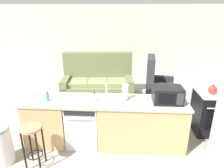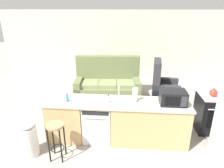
{
  "view_description": "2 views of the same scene",
  "coord_description": "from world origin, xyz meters",
  "px_view_note": "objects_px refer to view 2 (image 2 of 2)",
  "views": [
    {
      "loc": [
        0.49,
        -3.21,
        2.42
      ],
      "look_at": [
        0.24,
        0.79,
        0.92
      ],
      "focal_mm": 32.0,
      "sensor_mm": 36.0,
      "label": 1
    },
    {
      "loc": [
        0.36,
        -3.63,
        2.69
      ],
      "look_at": [
        -0.01,
        0.67,
        1.02
      ],
      "focal_mm": 32.0,
      "sensor_mm": 36.0,
      "label": 2
    }
  ],
  "objects_px": {
    "soap_bottle": "(108,99)",
    "armchair": "(162,87)",
    "dish_soap_bottle": "(67,98)",
    "couch": "(108,84)",
    "microwave": "(173,97)",
    "trash_bin": "(28,138)",
    "stove_range": "(215,112)",
    "paper_towel_roll": "(135,95)",
    "dishwasher": "(98,121)",
    "bar_stool": "(56,134)",
    "kettle": "(213,93)"
  },
  "relations": [
    {
      "from": "armchair",
      "to": "microwave",
      "type": "bearing_deg",
      "value": -94.89
    },
    {
      "from": "dish_soap_bottle",
      "to": "armchair",
      "type": "distance_m",
      "value": 3.31
    },
    {
      "from": "bar_stool",
      "to": "trash_bin",
      "type": "height_order",
      "value": "same"
    },
    {
      "from": "dishwasher",
      "to": "couch",
      "type": "xyz_separation_m",
      "value": [
        -0.02,
        2.24,
        -0.03
      ]
    },
    {
      "from": "soap_bottle",
      "to": "kettle",
      "type": "height_order",
      "value": "kettle"
    },
    {
      "from": "dishwasher",
      "to": "kettle",
      "type": "distance_m",
      "value": 2.53
    },
    {
      "from": "dishwasher",
      "to": "kettle",
      "type": "relative_size",
      "value": 4.1
    },
    {
      "from": "microwave",
      "to": "kettle",
      "type": "height_order",
      "value": "microwave"
    },
    {
      "from": "microwave",
      "to": "paper_towel_roll",
      "type": "xyz_separation_m",
      "value": [
        -0.73,
        0.07,
        -0.0
      ]
    },
    {
      "from": "bar_stool",
      "to": "armchair",
      "type": "distance_m",
      "value": 3.75
    },
    {
      "from": "microwave",
      "to": "trash_bin",
      "type": "height_order",
      "value": "microwave"
    },
    {
      "from": "dish_soap_bottle",
      "to": "bar_stool",
      "type": "xyz_separation_m",
      "value": [
        -0.07,
        -0.61,
        -0.44
      ]
    },
    {
      "from": "microwave",
      "to": "paper_towel_roll",
      "type": "relative_size",
      "value": 1.77
    },
    {
      "from": "dishwasher",
      "to": "armchair",
      "type": "relative_size",
      "value": 0.7
    },
    {
      "from": "stove_range",
      "to": "soap_bottle",
      "type": "relative_size",
      "value": 5.11
    },
    {
      "from": "stove_range",
      "to": "couch",
      "type": "distance_m",
      "value": 3.12
    },
    {
      "from": "soap_bottle",
      "to": "dish_soap_bottle",
      "type": "xyz_separation_m",
      "value": [
        -0.83,
        -0.02,
        0.0
      ]
    },
    {
      "from": "dishwasher",
      "to": "soap_bottle",
      "type": "relative_size",
      "value": 4.77
    },
    {
      "from": "microwave",
      "to": "dishwasher",
      "type": "bearing_deg",
      "value": 179.95
    },
    {
      "from": "dishwasher",
      "to": "stove_range",
      "type": "bearing_deg",
      "value": 11.91
    },
    {
      "from": "trash_bin",
      "to": "armchair",
      "type": "relative_size",
      "value": 0.62
    },
    {
      "from": "bar_stool",
      "to": "armchair",
      "type": "xyz_separation_m",
      "value": [
        2.36,
        2.92,
        -0.19
      ]
    },
    {
      "from": "paper_towel_roll",
      "to": "dish_soap_bottle",
      "type": "distance_m",
      "value": 1.38
    },
    {
      "from": "dish_soap_bottle",
      "to": "couch",
      "type": "bearing_deg",
      "value": 75.95
    },
    {
      "from": "soap_bottle",
      "to": "couch",
      "type": "height_order",
      "value": "couch"
    },
    {
      "from": "soap_bottle",
      "to": "trash_bin",
      "type": "relative_size",
      "value": 0.24
    },
    {
      "from": "soap_bottle",
      "to": "armchair",
      "type": "bearing_deg",
      "value": 57.46
    },
    {
      "from": "trash_bin",
      "to": "couch",
      "type": "xyz_separation_m",
      "value": [
        1.22,
        2.86,
        0.02
      ]
    },
    {
      "from": "microwave",
      "to": "dish_soap_bottle",
      "type": "height_order",
      "value": "microwave"
    },
    {
      "from": "microwave",
      "to": "paper_towel_roll",
      "type": "distance_m",
      "value": 0.73
    },
    {
      "from": "stove_range",
      "to": "microwave",
      "type": "distance_m",
      "value": 1.37
    },
    {
      "from": "soap_bottle",
      "to": "trash_bin",
      "type": "bearing_deg",
      "value": -158.86
    },
    {
      "from": "dish_soap_bottle",
      "to": "trash_bin",
      "type": "xyz_separation_m",
      "value": [
        -0.64,
        -0.55,
        -0.59
      ]
    },
    {
      "from": "stove_range",
      "to": "paper_towel_roll",
      "type": "xyz_separation_m",
      "value": [
        -1.83,
        -0.48,
        0.59
      ]
    },
    {
      "from": "microwave",
      "to": "trash_bin",
      "type": "xyz_separation_m",
      "value": [
        -2.74,
        -0.62,
        -0.66
      ]
    },
    {
      "from": "microwave",
      "to": "bar_stool",
      "type": "bearing_deg",
      "value": -162.66
    },
    {
      "from": "dish_soap_bottle",
      "to": "dishwasher",
      "type": "bearing_deg",
      "value": 6.67
    },
    {
      "from": "kettle",
      "to": "couch",
      "type": "height_order",
      "value": "couch"
    },
    {
      "from": "stove_range",
      "to": "trash_bin",
      "type": "relative_size",
      "value": 1.22
    },
    {
      "from": "microwave",
      "to": "bar_stool",
      "type": "relative_size",
      "value": 0.68
    },
    {
      "from": "stove_range",
      "to": "paper_towel_roll",
      "type": "relative_size",
      "value": 3.19
    },
    {
      "from": "paper_towel_roll",
      "to": "stove_range",
      "type": "bearing_deg",
      "value": 14.57
    },
    {
      "from": "paper_towel_roll",
      "to": "trash_bin",
      "type": "relative_size",
      "value": 0.38
    },
    {
      "from": "armchair",
      "to": "paper_towel_roll",
      "type": "bearing_deg",
      "value": -113.04
    },
    {
      "from": "stove_range",
      "to": "couch",
      "type": "bearing_deg",
      "value": 147.12
    },
    {
      "from": "soap_bottle",
      "to": "trash_bin",
      "type": "distance_m",
      "value": 1.69
    },
    {
      "from": "dishwasher",
      "to": "stove_range",
      "type": "distance_m",
      "value": 2.66
    },
    {
      "from": "couch",
      "to": "trash_bin",
      "type": "bearing_deg",
      "value": -113.1
    },
    {
      "from": "dish_soap_bottle",
      "to": "armchair",
      "type": "relative_size",
      "value": 0.15
    },
    {
      "from": "microwave",
      "to": "soap_bottle",
      "type": "bearing_deg",
      "value": -177.75
    }
  ]
}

